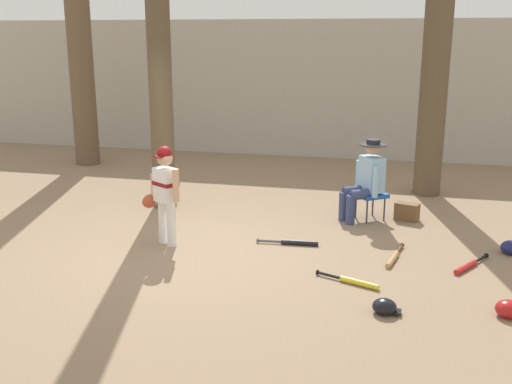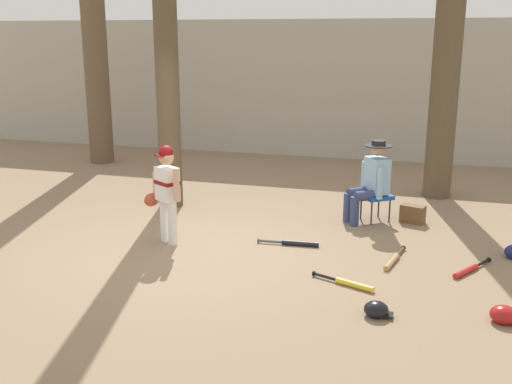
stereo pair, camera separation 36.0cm
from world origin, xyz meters
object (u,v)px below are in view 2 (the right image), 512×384
(batting_helmet_black, at_px, (376,310))
(seated_spectator, at_px, (371,179))
(handbag_beside_stool, at_px, (413,214))
(bat_yellow_trainer, at_px, (350,284))
(batting_helmet_red, at_px, (504,315))
(tree_near_player, at_px, (165,9))
(folding_stool, at_px, (376,197))
(tree_far_left, at_px, (95,45))
(bat_red_barrel, at_px, (469,270))
(bat_black_composite, at_px, (295,243))
(bat_wood_tan, at_px, (393,260))
(tree_behind_spectator, at_px, (445,86))
(young_ballplayer, at_px, (166,188))

(batting_helmet_black, bearing_deg, seated_spectator, 97.24)
(handbag_beside_stool, bearing_deg, bat_yellow_trainer, -102.53)
(seated_spectator, relative_size, handbag_beside_stool, 3.53)
(batting_helmet_red, bearing_deg, tree_near_player, 148.74)
(folding_stool, xyz_separation_m, handbag_beside_stool, (0.54, 0.07, -0.23))
(tree_far_left, xyz_separation_m, bat_red_barrel, (7.27, -4.34, -2.40))
(handbag_beside_stool, height_order, bat_yellow_trainer, handbag_beside_stool)
(seated_spectator, relative_size, batting_helmet_red, 3.86)
(batting_helmet_red, bearing_deg, bat_black_composite, 147.09)
(bat_black_composite, bearing_deg, batting_helmet_black, -55.62)
(tree_near_player, xyz_separation_m, batting_helmet_black, (3.53, -3.07, -2.95))
(folding_stool, xyz_separation_m, bat_wood_tan, (0.38, -1.64, -0.33))
(folding_stool, bearing_deg, bat_wood_tan, -77.14)
(bat_black_composite, xyz_separation_m, batting_helmet_red, (2.38, -1.54, 0.04))
(tree_behind_spectator, relative_size, batting_helmet_black, 15.60)
(young_ballplayer, xyz_separation_m, folding_stool, (2.53, 1.73, -0.38))
(folding_stool, distance_m, batting_helmet_black, 3.16)
(tree_behind_spectator, height_order, bat_black_composite, tree_behind_spectator)
(handbag_beside_stool, relative_size, bat_black_composite, 0.42)
(folding_stool, xyz_separation_m, tree_far_left, (-6.03, 2.63, 2.07))
(batting_helmet_red, bearing_deg, tree_far_left, 143.60)
(seated_spectator, distance_m, tree_far_left, 6.77)
(batting_helmet_red, height_order, batting_helmet_black, batting_helmet_red)
(tree_far_left, xyz_separation_m, batting_helmet_black, (6.34, -5.76, -2.37))
(young_ballplayer, xyz_separation_m, bat_wood_tan, (2.91, 0.09, -0.71))
(young_ballplayer, bearing_deg, folding_stool, 34.37)
(tree_far_left, height_order, bat_black_composite, tree_far_left)
(tree_near_player, relative_size, bat_yellow_trainer, 9.00)
(seated_spectator, bearing_deg, young_ballplayer, -145.70)
(tree_behind_spectator, xyz_separation_m, handbag_beside_stool, (-0.33, -1.63, -1.72))
(young_ballplayer, height_order, batting_helmet_red, young_ballplayer)
(bat_black_composite, xyz_separation_m, batting_helmet_black, (1.20, -1.75, 0.04))
(folding_stool, relative_size, bat_red_barrel, 0.80)
(young_ballplayer, bearing_deg, bat_red_barrel, 0.32)
(batting_helmet_black, bearing_deg, bat_yellow_trainer, 118.11)
(folding_stool, xyz_separation_m, bat_red_barrel, (1.23, -1.71, -0.33))
(tree_near_player, distance_m, tree_far_left, 3.93)
(bat_red_barrel, bearing_deg, bat_yellow_trainer, -148.39)
(tree_far_left, bearing_deg, tree_near_player, -43.69)
(bat_black_composite, distance_m, bat_wood_tan, 1.29)
(tree_behind_spectator, bearing_deg, batting_helmet_black, -96.59)
(tree_far_left, xyz_separation_m, batting_helmet_red, (7.53, -5.55, -2.36))
(young_ballplayer, xyz_separation_m, seated_spectator, (2.45, 1.67, -0.10))
(folding_stool, relative_size, batting_helmet_red, 1.80)
(handbag_beside_stool, height_order, tree_far_left, tree_far_left)
(tree_behind_spectator, height_order, batting_helmet_black, tree_behind_spectator)
(young_ballplayer, height_order, folding_stool, young_ballplayer)
(handbag_beside_stool, height_order, bat_black_composite, handbag_beside_stool)
(bat_wood_tan, xyz_separation_m, batting_helmet_red, (1.12, -1.28, 0.04))
(batting_helmet_black, bearing_deg, batting_helmet_red, 10.15)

